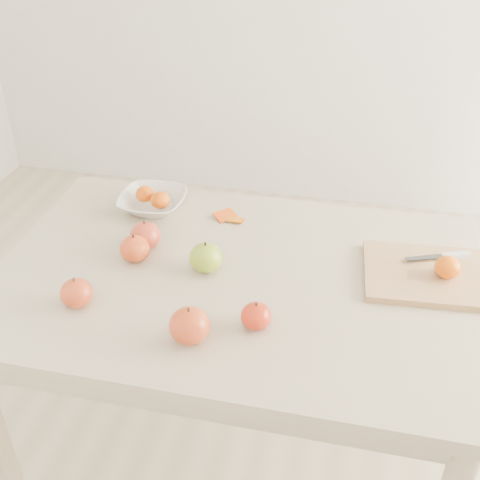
# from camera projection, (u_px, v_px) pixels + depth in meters

# --- Properties ---
(ground) EXTENTS (3.50, 3.50, 0.00)m
(ground) POSITION_uv_depth(u_px,v_px,m) (237.00, 463.00, 1.91)
(ground) COLOR #C6B293
(ground) RESTS_ON ground
(table) EXTENTS (1.20, 0.80, 0.75)m
(table) POSITION_uv_depth(u_px,v_px,m) (236.00, 305.00, 1.55)
(table) COLOR #C0AF91
(table) RESTS_ON ground
(cutting_board) EXTENTS (0.34, 0.26, 0.02)m
(cutting_board) POSITION_uv_depth(u_px,v_px,m) (432.00, 275.00, 1.47)
(cutting_board) COLOR tan
(cutting_board) RESTS_ON table
(board_tangerine) EXTENTS (0.06, 0.06, 0.05)m
(board_tangerine) POSITION_uv_depth(u_px,v_px,m) (448.00, 267.00, 1.44)
(board_tangerine) COLOR #E15B07
(board_tangerine) RESTS_ON cutting_board
(fruit_bowl) EXTENTS (0.19, 0.19, 0.05)m
(fruit_bowl) POSITION_uv_depth(u_px,v_px,m) (152.00, 202.00, 1.74)
(fruit_bowl) COLOR silver
(fruit_bowl) RESTS_ON table
(bowl_tangerine_near) EXTENTS (0.05, 0.05, 0.05)m
(bowl_tangerine_near) POSITION_uv_depth(u_px,v_px,m) (145.00, 194.00, 1.74)
(bowl_tangerine_near) COLOR #D64E07
(bowl_tangerine_near) RESTS_ON fruit_bowl
(bowl_tangerine_far) EXTENTS (0.06, 0.06, 0.05)m
(bowl_tangerine_far) POSITION_uv_depth(u_px,v_px,m) (160.00, 200.00, 1.71)
(bowl_tangerine_far) COLOR #D05F07
(bowl_tangerine_far) RESTS_ON fruit_bowl
(orange_peel_a) EXTENTS (0.07, 0.07, 0.01)m
(orange_peel_a) POSITION_uv_depth(u_px,v_px,m) (225.00, 217.00, 1.71)
(orange_peel_a) COLOR #CC460E
(orange_peel_a) RESTS_ON table
(orange_peel_b) EXTENTS (0.05, 0.04, 0.01)m
(orange_peel_b) POSITION_uv_depth(u_px,v_px,m) (236.00, 220.00, 1.70)
(orange_peel_b) COLOR #D1650E
(orange_peel_b) RESTS_ON table
(paring_knife) EXTENTS (0.17, 0.07, 0.01)m
(paring_knife) POSITION_uv_depth(u_px,v_px,m) (451.00, 256.00, 1.51)
(paring_knife) COLOR silver
(paring_knife) RESTS_ON cutting_board
(apple_green) EXTENTS (0.08, 0.08, 0.07)m
(apple_green) POSITION_uv_depth(u_px,v_px,m) (206.00, 258.00, 1.49)
(apple_green) COLOR #6D9615
(apple_green) RESTS_ON table
(apple_red_b) EXTENTS (0.08, 0.08, 0.07)m
(apple_red_b) POSITION_uv_depth(u_px,v_px,m) (135.00, 249.00, 1.52)
(apple_red_b) COLOR #A22111
(apple_red_b) RESTS_ON table
(apple_red_d) EXTENTS (0.08, 0.08, 0.07)m
(apple_red_d) POSITION_uv_depth(u_px,v_px,m) (76.00, 293.00, 1.38)
(apple_red_d) COLOR #A6050E
(apple_red_d) RESTS_ON table
(apple_red_e) EXTENTS (0.07, 0.07, 0.06)m
(apple_red_e) POSITION_uv_depth(u_px,v_px,m) (256.00, 316.00, 1.31)
(apple_red_e) COLOR maroon
(apple_red_e) RESTS_ON table
(apple_red_a) EXTENTS (0.08, 0.08, 0.07)m
(apple_red_a) POSITION_uv_depth(u_px,v_px,m) (145.00, 235.00, 1.57)
(apple_red_a) COLOR maroon
(apple_red_a) RESTS_ON table
(apple_red_c) EXTENTS (0.09, 0.09, 0.08)m
(apple_red_c) POSITION_uv_depth(u_px,v_px,m) (189.00, 326.00, 1.27)
(apple_red_c) COLOR #A71A21
(apple_red_c) RESTS_ON table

